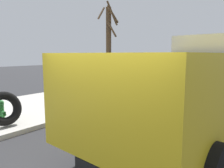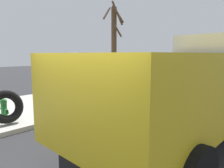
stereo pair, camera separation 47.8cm
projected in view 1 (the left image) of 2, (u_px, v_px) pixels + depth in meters
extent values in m
cylinder|color=#2D8438|center=(1.00, 114.00, 7.07)|extent=(0.20, 0.20, 0.57)
sphere|color=#2D8438|center=(0.00, 103.00, 7.03)|extent=(0.23, 0.23, 0.23)
cylinder|color=#2D8438|center=(3.00, 112.00, 6.95)|extent=(0.09, 0.16, 0.09)
cylinder|color=#2D8438|center=(4.00, 114.00, 6.96)|extent=(0.11, 0.16, 0.11)
torus|color=black|center=(4.00, 109.00, 6.65)|extent=(1.11, 0.65, 1.11)
cylinder|color=gray|center=(82.00, 84.00, 8.67)|extent=(0.06, 0.06, 2.05)
cylinder|color=red|center=(82.00, 68.00, 8.55)|extent=(0.76, 0.02, 0.76)
cube|color=gold|center=(171.00, 90.00, 4.76)|extent=(4.87, 2.63, 1.60)
cube|color=silver|center=(217.00, 68.00, 7.44)|extent=(2.07, 2.55, 2.20)
cube|color=black|center=(188.00, 119.00, 5.72)|extent=(7.02, 1.09, 0.24)
cylinder|color=black|center=(178.00, 102.00, 8.27)|extent=(1.11, 0.33, 1.10)
cylinder|color=black|center=(94.00, 136.00, 4.81)|extent=(1.11, 0.33, 1.10)
cube|color=#1E3899|center=(210.00, 68.00, 12.19)|extent=(4.91, 2.73, 1.60)
cube|color=black|center=(221.00, 61.00, 15.03)|extent=(2.12, 2.59, 2.20)
cube|color=black|center=(213.00, 82.00, 13.20)|extent=(7.03, 1.23, 0.24)
cylinder|color=black|center=(201.00, 79.00, 15.79)|extent=(1.11, 0.35, 1.10)
cylinder|color=black|center=(180.00, 87.00, 12.11)|extent=(1.11, 0.35, 1.10)
cylinder|color=#4C3823|center=(109.00, 52.00, 11.45)|extent=(0.28, 0.28, 4.66)
cylinder|color=#4C3823|center=(112.00, 29.00, 11.05)|extent=(0.64, 0.28, 0.85)
cylinder|color=#4C3823|center=(101.00, 13.00, 11.30)|extent=(0.86, 0.39, 0.76)
cylinder|color=#4C3823|center=(112.00, 13.00, 10.93)|extent=(0.71, 0.27, 1.17)
cylinder|color=#4C3823|center=(113.00, 14.00, 10.92)|extent=(0.77, 0.23, 0.83)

